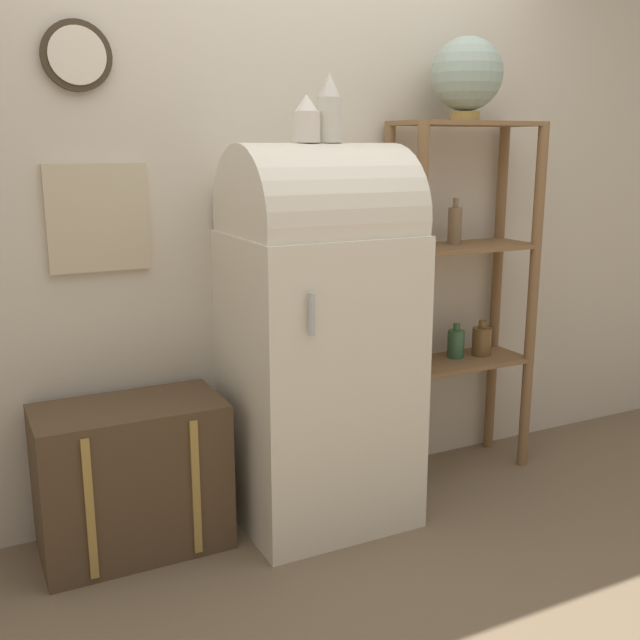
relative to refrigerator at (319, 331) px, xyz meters
The scene contains 8 objects.
ground_plane 0.85m from the refrigerator, 89.99° to the right, with size 12.00×12.00×0.00m, color #7A664C.
wall_back 0.63m from the refrigerator, 90.88° to the left, with size 7.00×0.09×2.70m.
refrigerator is the anchor object (origin of this frame).
suitcase_trunk 0.94m from the refrigerator, behind, with size 0.71×0.39×0.60m.
shelf_unit 0.82m from the refrigerator, ahead, with size 0.70×0.31×1.66m.
globe 1.29m from the refrigerator, ahead, with size 0.31×0.31×0.35m.
vase_left 0.84m from the refrigerator, behind, with size 0.11×0.11×0.18m.
vase_center 0.88m from the refrigerator, 10.73° to the left, with size 0.10×0.10×0.26m.
Camera 1 is at (-1.33, -2.41, 1.56)m, focal length 42.00 mm.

